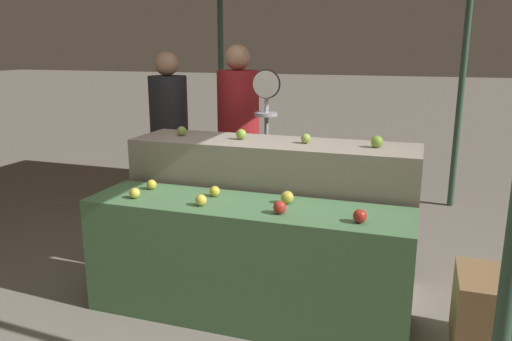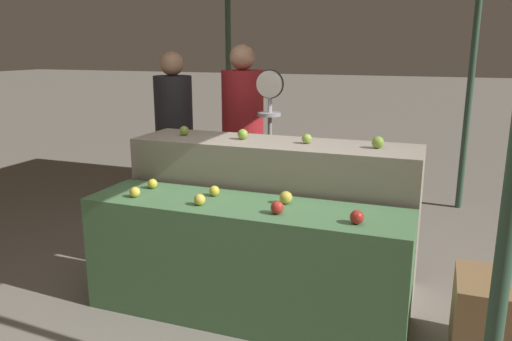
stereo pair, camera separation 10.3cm
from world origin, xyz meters
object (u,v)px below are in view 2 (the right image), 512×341
(produce_scale, at_px, (269,123))
(wooden_crate_side, at_px, (497,320))
(person_vendor_at_scale, at_px, (243,127))
(person_customer_left, at_px, (174,128))

(produce_scale, xyz_separation_m, wooden_crate_side, (1.78, -1.14, -0.89))
(person_vendor_at_scale, xyz_separation_m, wooden_crate_side, (2.16, -1.46, -0.79))
(produce_scale, relative_size, person_customer_left, 0.92)
(produce_scale, relative_size, person_vendor_at_scale, 0.88)
(produce_scale, bearing_deg, wooden_crate_side, -32.56)
(person_customer_left, height_order, wooden_crate_side, person_customer_left)
(person_vendor_at_scale, distance_m, person_customer_left, 0.67)
(produce_scale, bearing_deg, person_customer_left, 170.41)
(person_customer_left, bearing_deg, produce_scale, 170.68)
(person_vendor_at_scale, distance_m, wooden_crate_side, 2.72)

